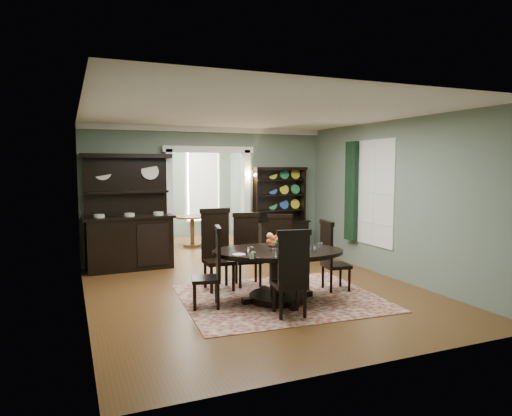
{
  "coord_description": "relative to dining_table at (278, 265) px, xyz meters",
  "views": [
    {
      "loc": [
        -2.94,
        -6.9,
        2.15
      ],
      "look_at": [
        0.17,
        0.6,
        1.39
      ],
      "focal_mm": 32.0,
      "sensor_mm": 36.0,
      "label": 1
    }
  ],
  "objects": [
    {
      "name": "chair_far_mid",
      "position": [
        -0.08,
        1.14,
        0.11
      ],
      "size": [
        0.55,
        0.53,
        1.3
      ],
      "rotation": [
        0.0,
        0.0,
        2.97
      ],
      "color": "black",
      "rests_on": "rug"
    },
    {
      "name": "room",
      "position": [
        -0.1,
        0.53,
        1.01
      ],
      "size": [
        5.51,
        6.01,
        3.01
      ],
      "color": "#5A3817",
      "rests_on": "ground"
    },
    {
      "name": "parlor_chair_right",
      "position": [
        0.53,
        5.24,
        -0.09
      ],
      "size": [
        0.39,
        0.38,
        0.89
      ],
      "rotation": [
        0.0,
        0.0,
        -1.72
      ],
      "color": "#573718",
      "rests_on": "parlor_floor"
    },
    {
      "name": "right_window",
      "position": [
        2.6,
        1.41,
        1.03
      ],
      "size": [
        0.15,
        1.47,
        2.12
      ],
      "color": "white",
      "rests_on": "wall_right"
    },
    {
      "name": "parlor",
      "position": [
        -0.1,
        6.02,
        0.95
      ],
      "size": [
        3.51,
        3.5,
        3.01
      ],
      "color": "#5A3817",
      "rests_on": "ground"
    },
    {
      "name": "parlor_chair_left",
      "position": [
        -0.73,
        5.3,
        -0.03
      ],
      "size": [
        0.47,
        0.46,
        1.0
      ],
      "rotation": [
        0.0,
        0.0,
        1.95
      ],
      "color": "#573718",
      "rests_on": "parlor_floor"
    },
    {
      "name": "doorway_trim",
      "position": [
        -0.1,
        3.48,
        1.05
      ],
      "size": [
        2.08,
        0.25,
        2.57
      ],
      "color": "white",
      "rests_on": "floor"
    },
    {
      "name": "dining_table",
      "position": [
        0.0,
        0.0,
        0.0
      ],
      "size": [
        2.4,
        2.4,
        0.82
      ],
      "rotation": [
        0.0,
        0.0,
        -0.3
      ],
      "color": "black",
      "rests_on": "rug"
    },
    {
      "name": "welsh_dresser",
      "position": [
        1.59,
        3.25,
        0.19
      ],
      "size": [
        1.38,
        0.59,
        2.11
      ],
      "rotation": [
        0.0,
        0.0,
        0.07
      ],
      "color": "black",
      "rests_on": "floor"
    },
    {
      "name": "chair_near",
      "position": [
        -0.17,
        -0.82,
        0.1
      ],
      "size": [
        0.53,
        0.51,
        1.27
      ],
      "rotation": [
        0.0,
        0.0,
        -0.16
      ],
      "color": "black",
      "rests_on": "rug"
    },
    {
      "name": "chair_end_left",
      "position": [
        -1.05,
        0.08,
        0.08
      ],
      "size": [
        0.53,
        0.55,
        1.24
      ],
      "rotation": [
        0.0,
        0.0,
        1.33
      ],
      "color": "black",
      "rests_on": "rug"
    },
    {
      "name": "chair_far_left",
      "position": [
        -0.67,
        1.08,
        0.17
      ],
      "size": [
        0.54,
        0.5,
        1.4
      ],
      "rotation": [
        0.0,
        0.0,
        3.13
      ],
      "color": "black",
      "rests_on": "rug"
    },
    {
      "name": "wall_sconce",
      "position": [
        0.85,
        3.33,
        1.32
      ],
      "size": [
        0.27,
        0.21,
        0.21
      ],
      "color": "gold",
      "rests_on": "back_wall_right"
    },
    {
      "name": "chair_far_right",
      "position": [
        0.58,
        1.15,
        0.08
      ],
      "size": [
        0.6,
        0.58,
        1.24
      ],
      "rotation": [
        0.0,
        0.0,
        2.71
      ],
      "color": "black",
      "rests_on": "rug"
    },
    {
      "name": "chair_end_right",
      "position": [
        1.08,
        0.18,
        0.07
      ],
      "size": [
        0.48,
        0.5,
        1.21
      ],
      "rotation": [
        0.0,
        0.0,
        -1.69
      ],
      "color": "black",
      "rests_on": "rug"
    },
    {
      "name": "rug",
      "position": [
        0.09,
        0.11,
        -0.56
      ],
      "size": [
        3.25,
        2.81,
        0.01
      ],
      "primitive_type": "cube",
      "rotation": [
        0.0,
        0.0,
        -0.06
      ],
      "color": "maroon",
      "rests_on": "floor"
    },
    {
      "name": "sideboard",
      "position": [
        -1.89,
        3.21,
        0.26
      ],
      "size": [
        1.84,
        0.72,
        2.39
      ],
      "rotation": [
        0.0,
        0.0,
        0.04
      ],
      "color": "black",
      "rests_on": "floor"
    },
    {
      "name": "parlor_table",
      "position": [
        -0.02,
        5.28,
        -0.04
      ],
      "size": [
        0.88,
        0.88,
        0.81
      ],
      "color": "#573718",
      "rests_on": "parlor_floor"
    },
    {
      "name": "centerpiece",
      "position": [
        -0.02,
        -0.02,
        0.32
      ],
      "size": [
        1.52,
        0.97,
        0.25
      ],
      "color": "silver",
      "rests_on": "dining_table"
    }
  ]
}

